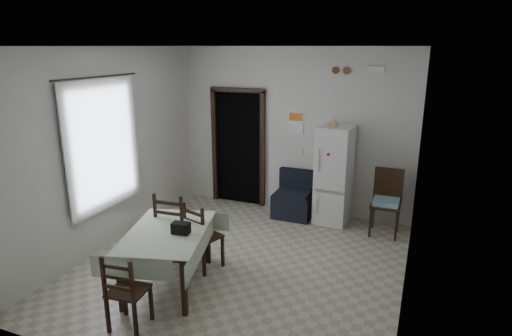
{
  "coord_description": "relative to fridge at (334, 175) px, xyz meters",
  "views": [
    {
      "loc": [
        2.16,
        -4.85,
        2.9
      ],
      "look_at": [
        0.0,
        0.5,
        1.25
      ],
      "focal_mm": 30.0,
      "sensor_mm": 36.0,
      "label": 1
    }
  ],
  "objects": [
    {
      "name": "emergency_light",
      "position": [
        0.53,
        0.28,
        1.72
      ],
      "size": [
        0.25,
        0.07,
        0.09
      ],
      "primitive_type": "cube",
      "color": "white",
      "rests_on": "ground"
    },
    {
      "name": "black_bag",
      "position": [
        -1.27,
        -2.74,
        -0.03
      ],
      "size": [
        0.23,
        0.15,
        0.14
      ],
      "primitive_type": "cube",
      "rotation": [
        0.0,
        0.0,
        0.12
      ],
      "color": "black",
      "rests_on": "dining_table"
    },
    {
      "name": "navy_seat",
      "position": [
        -0.69,
        0.0,
        -0.43
      ],
      "size": [
        0.66,
        0.64,
        0.8
      ],
      "primitive_type": null,
      "rotation": [
        0.0,
        0.0,
        -0.01
      ],
      "color": "black",
      "rests_on": "ground"
    },
    {
      "name": "ceiling",
      "position": [
        -0.82,
        -1.93,
        2.07
      ],
      "size": [
        4.2,
        4.5,
        0.02
      ],
      "primitive_type": null,
      "color": "white",
      "rests_on": "ground"
    },
    {
      "name": "wall_left",
      "position": [
        -2.92,
        -1.93,
        0.62
      ],
      "size": [
        0.02,
        4.5,
        2.9
      ],
      "primitive_type": null,
      "color": "silver",
      "rests_on": "ground"
    },
    {
      "name": "fridge",
      "position": [
        0.0,
        0.0,
        0.0
      ],
      "size": [
        0.58,
        0.58,
        1.66
      ],
      "primitive_type": null,
      "rotation": [
        0.0,
        0.0,
        -0.09
      ],
      "color": "silver",
      "rests_on": "ground"
    },
    {
      "name": "curtain",
      "position": [
        -2.86,
        -2.13,
        0.72
      ],
      "size": [
        0.02,
        1.45,
        1.85
      ],
      "primitive_type": "cube",
      "color": "silver",
      "rests_on": "ground"
    },
    {
      "name": "dining_chair_near_head",
      "position": [
        -1.39,
        -3.62,
        -0.39
      ],
      "size": [
        0.42,
        0.42,
        0.88
      ],
      "primitive_type": null,
      "rotation": [
        0.0,
        0.0,
        3.25
      ],
      "color": "black",
      "rests_on": "ground"
    },
    {
      "name": "vent_right",
      "position": [
        0.06,
        0.3,
        1.69
      ],
      "size": [
        0.12,
        0.03,
        0.12
      ],
      "primitive_type": "cylinder",
      "rotation": [
        1.57,
        0.0,
        0.0
      ],
      "color": "brown",
      "rests_on": "ground"
    },
    {
      "name": "calendar_image",
      "position": [
        -0.77,
        0.3,
        0.89
      ],
      "size": [
        0.24,
        0.01,
        0.14
      ],
      "primitive_type": "cube",
      "color": "orange",
      "rests_on": "ground"
    },
    {
      "name": "dining_table",
      "position": [
        -1.46,
        -2.75,
        -0.46
      ],
      "size": [
        1.27,
        1.6,
        0.73
      ],
      "primitive_type": null,
      "rotation": [
        0.0,
        0.0,
        0.27
      ],
      "color": "#B7C9AC",
      "rests_on": "ground"
    },
    {
      "name": "curtain_rod",
      "position": [
        -2.85,
        -2.13,
        1.67
      ],
      "size": [
        0.02,
        1.6,
        0.02
      ],
      "primitive_type": "cylinder",
      "rotation": [
        1.57,
        0.0,
        0.0
      ],
      "color": "black",
      "rests_on": "ground"
    },
    {
      "name": "wall_right",
      "position": [
        1.28,
        -1.93,
        0.62
      ],
      "size": [
        0.02,
        4.5,
        2.9
      ],
      "primitive_type": null,
      "color": "silver",
      "rests_on": "ground"
    },
    {
      "name": "calendar",
      "position": [
        -0.77,
        0.31,
        0.79
      ],
      "size": [
        0.28,
        0.02,
        0.4
      ],
      "primitive_type": "cube",
      "color": "white",
      "rests_on": "ground"
    },
    {
      "name": "dining_chair_far_right",
      "position": [
        -1.26,
        -2.19,
        -0.36
      ],
      "size": [
        0.51,
        0.51,
        0.94
      ],
      "primitive_type": null,
      "rotation": [
        0.0,
        0.0,
        2.83
      ],
      "color": "black",
      "rests_on": "ground"
    },
    {
      "name": "dining_chair_far_left",
      "position": [
        -1.67,
        -2.21,
        -0.3
      ],
      "size": [
        0.48,
        0.48,
        1.06
      ],
      "primitive_type": null,
      "rotation": [
        0.0,
        0.0,
        3.21
      ],
      "color": "black",
      "rests_on": "ground"
    },
    {
      "name": "wall_front",
      "position": [
        -0.82,
        -4.18,
        0.62
      ],
      "size": [
        4.2,
        0.02,
        2.9
      ],
      "primitive_type": null,
      "color": "silver",
      "rests_on": "ground"
    },
    {
      "name": "corner_chair",
      "position": [
        0.88,
        -0.18,
        -0.31
      ],
      "size": [
        0.45,
        0.45,
        1.04
      ],
      "primitive_type": null,
      "rotation": [
        0.0,
        0.0,
        0.0
      ],
      "color": "black",
      "rests_on": "ground"
    },
    {
      "name": "doorway",
      "position": [
        -1.87,
        0.52,
        0.23
      ],
      "size": [
        1.06,
        0.52,
        2.22
      ],
      "color": "black",
      "rests_on": "ground"
    },
    {
      "name": "wall_back",
      "position": [
        -0.82,
        0.32,
        0.62
      ],
      "size": [
        4.2,
        0.02,
        2.9
      ],
      "primitive_type": null,
      "color": "silver",
      "rests_on": "ground"
    },
    {
      "name": "vent_left",
      "position": [
        -0.12,
        0.3,
        1.69
      ],
      "size": [
        0.12,
        0.03,
        0.12
      ],
      "primitive_type": "cylinder",
      "rotation": [
        1.57,
        0.0,
        0.0
      ],
      "color": "brown",
      "rests_on": "ground"
    },
    {
      "name": "tan_cone",
      "position": [
        -0.05,
        -0.03,
        0.91
      ],
      "size": [
        0.19,
        0.19,
        0.16
      ],
      "primitive_type": "cone",
      "rotation": [
        0.0,
        0.0,
        -0.0
      ],
      "color": "tan",
      "rests_on": "fridge"
    },
    {
      "name": "window_recess",
      "position": [
        -2.97,
        -2.13,
        0.72
      ],
      "size": [
        0.1,
        1.2,
        1.6
      ],
      "primitive_type": "cube",
      "color": "silver",
      "rests_on": "ground"
    },
    {
      "name": "ground",
      "position": [
        -0.82,
        -1.93,
        -0.83
      ],
      "size": [
        4.5,
        4.5,
        0.0
      ],
      "primitive_type": "plane",
      "color": "#B5AC93",
      "rests_on": "ground"
    },
    {
      "name": "light_switch",
      "position": [
        -0.67,
        0.31,
        0.27
      ],
      "size": [
        0.08,
        0.02,
        0.12
      ],
      "primitive_type": "cube",
      "color": "beige",
      "rests_on": "ground"
    }
  ]
}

